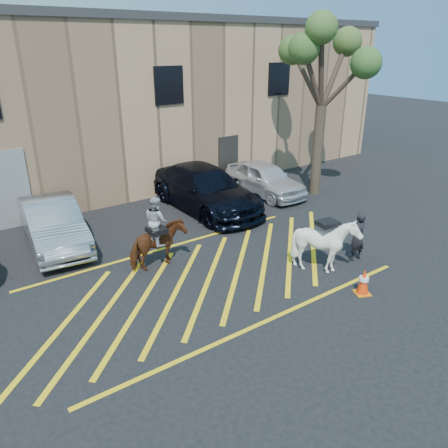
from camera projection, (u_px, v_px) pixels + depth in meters
ground at (203, 275)px, 12.57m from camera, size 90.00×90.00×0.00m
car_silver_sedan at (53, 223)px, 14.16m from camera, size 2.08×4.77×1.52m
car_blue_suv at (205, 189)px, 17.32m from camera, size 2.38×5.80×1.68m
car_white_suv at (265, 179)px, 19.03m from camera, size 1.75×4.21×1.43m
handler at (357, 237)px, 13.17m from camera, size 0.59×0.41×1.55m
warehouse at (59, 102)px, 20.16m from camera, size 32.42×10.20×7.30m
hatching_zone at (209, 279)px, 12.35m from camera, size 12.60×5.12×0.01m
mounted_bay at (157, 240)px, 12.67m from camera, size 1.73×0.89×2.21m
saddled_white at (325, 244)px, 12.46m from camera, size 1.57×1.71×1.69m
traffic_cone at (364, 281)px, 11.49m from camera, size 0.50×0.50×0.73m
tree at (325, 57)px, 17.25m from camera, size 3.99×4.37×7.31m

